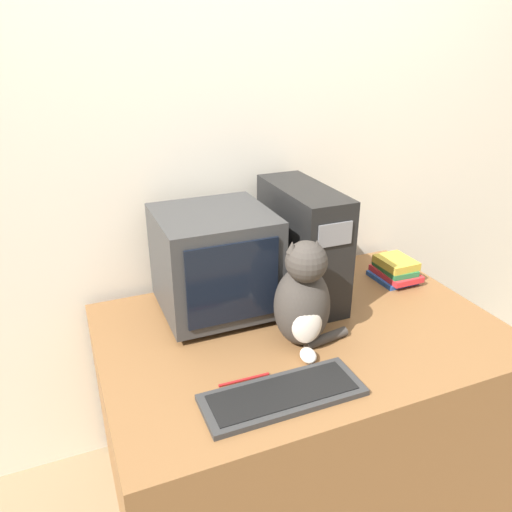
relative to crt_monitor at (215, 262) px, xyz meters
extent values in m
cube|color=beige|center=(0.24, 0.30, 0.29)|extent=(7.00, 0.05, 2.50)
cube|color=brown|center=(0.24, -0.24, -0.58)|extent=(1.39, 0.94, 0.76)
cube|color=#333333|center=(0.00, 0.00, -0.19)|extent=(0.28, 0.23, 0.02)
cube|color=#333333|center=(0.00, 0.00, 0.01)|extent=(0.40, 0.39, 0.36)
cube|color=black|center=(0.00, -0.19, 0.01)|extent=(0.32, 0.01, 0.28)
cube|color=black|center=(0.35, -0.01, 0.02)|extent=(0.18, 0.46, 0.44)
cube|color=slate|center=(0.35, -0.24, 0.14)|extent=(0.13, 0.01, 0.08)
cube|color=#2D2D2D|center=(0.02, -0.54, -0.19)|extent=(0.47, 0.18, 0.02)
cube|color=black|center=(0.02, -0.54, -0.18)|extent=(0.42, 0.14, 0.00)
ellipsoid|color=#38332D|center=(0.20, -0.31, -0.06)|extent=(0.22, 0.22, 0.28)
ellipsoid|color=beige|center=(0.18, -0.37, -0.08)|extent=(0.11, 0.07, 0.15)
sphere|color=#38332D|center=(0.19, -0.34, 0.11)|extent=(0.16, 0.16, 0.13)
cone|color=#38332D|center=(0.14, -0.33, 0.16)|extent=(0.04, 0.04, 0.04)
cone|color=#38332D|center=(0.22, -0.35, 0.16)|extent=(0.04, 0.04, 0.04)
ellipsoid|color=beige|center=(0.17, -0.41, -0.18)|extent=(0.07, 0.09, 0.04)
cylinder|color=#38332D|center=(0.27, -0.35, -0.18)|extent=(0.17, 0.06, 0.03)
cube|color=#234793|center=(0.77, -0.04, -0.19)|extent=(0.15, 0.17, 0.02)
cube|color=red|center=(0.78, -0.05, -0.17)|extent=(0.14, 0.20, 0.02)
cube|color=#28703D|center=(0.77, -0.05, -0.15)|extent=(0.13, 0.18, 0.02)
cube|color=gold|center=(0.77, -0.05, -0.12)|extent=(0.13, 0.16, 0.03)
cylinder|color=maroon|center=(-0.06, -0.43, -0.20)|extent=(0.16, 0.01, 0.01)
camera|label=1|loc=(-0.49, -1.57, 0.76)|focal=35.00mm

